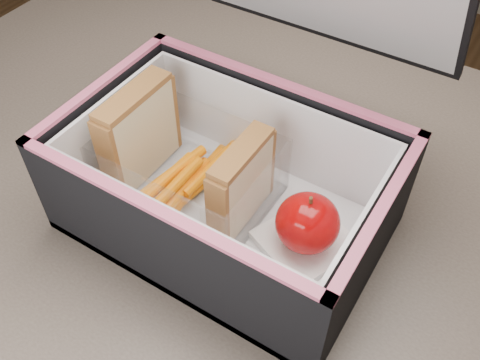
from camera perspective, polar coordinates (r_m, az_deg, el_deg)
The scene contains 8 objects.
kitchen_table at distance 0.66m, azimuth 4.02°, elevation -9.38°, with size 1.20×0.80×0.75m.
lunch_bag at distance 0.54m, azimuth -1.15°, elevation 0.49°, with size 0.32×0.32×0.30m.
plastic_tub at distance 0.57m, azimuth -5.40°, elevation 1.21°, with size 0.18×0.13×0.07m, color white, non-canonical shape.
sandwich_left at distance 0.59m, azimuth -10.70°, elevation 4.99°, with size 0.03×0.10×0.11m.
sandwich_right at distance 0.54m, azimuth 0.17°, elevation -0.39°, with size 0.02×0.09×0.10m.
carrot_sticks at distance 0.58m, azimuth -5.67°, elevation -0.27°, with size 0.05×0.15×0.03m.
paper_napkin at distance 0.55m, azimuth 7.00°, elevation -6.50°, with size 0.08×0.09×0.01m, color white.
red_apple at distance 0.53m, azimuth 7.22°, elevation -4.56°, with size 0.06×0.06×0.07m.
Camera 1 is at (0.15, -0.33, 1.21)m, focal length 40.00 mm.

